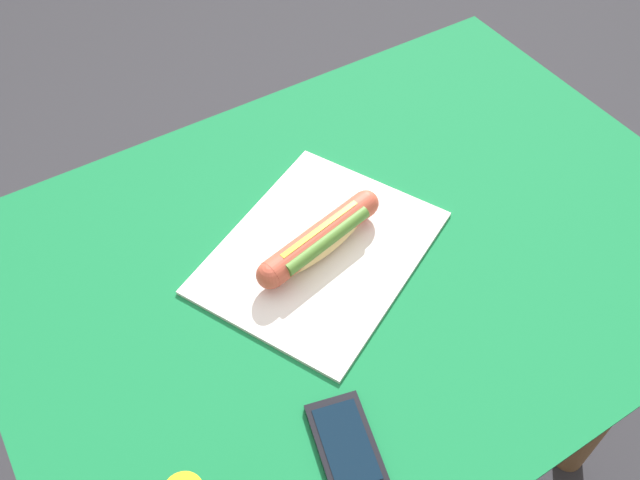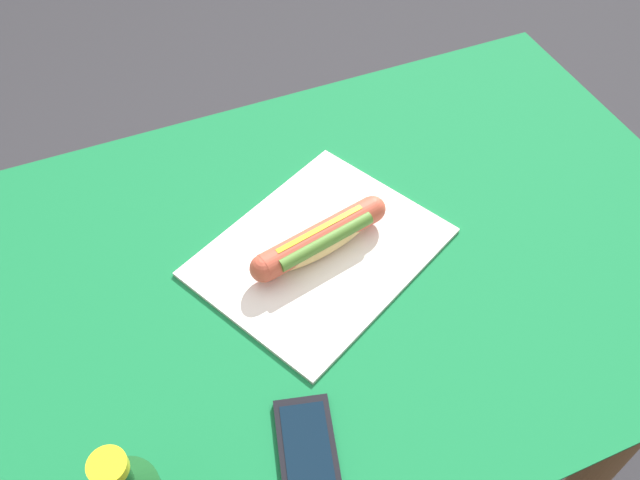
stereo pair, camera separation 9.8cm
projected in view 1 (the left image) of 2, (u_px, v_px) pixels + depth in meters
name	position (u px, v px, depth m)	size (l,w,h in m)	color
ground_plane	(348.00, 453.00, 1.60)	(6.00, 6.00, 0.00)	#2D2D33
dining_table	(360.00, 307.00, 1.13)	(1.08, 0.78, 0.77)	brown
paper_wrapper	(320.00, 252.00, 1.00)	(0.34, 0.27, 0.01)	silver
hot_dog	(320.00, 239.00, 0.98)	(0.23, 0.09, 0.05)	#E5BC75
cell_phone	(346.00, 445.00, 0.81)	(0.10, 0.14, 0.01)	black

